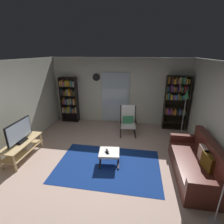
% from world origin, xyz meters
% --- Properties ---
extents(ground_plane, '(7.02, 7.02, 0.00)m').
position_xyz_m(ground_plane, '(0.00, 0.00, 0.00)').
color(ground_plane, tan).
extents(wall_back, '(5.60, 0.06, 2.60)m').
position_xyz_m(wall_back, '(0.00, 2.90, 1.30)').
color(wall_back, beige).
rests_on(wall_back, ground).
extents(wall_left, '(0.06, 6.00, 2.60)m').
position_xyz_m(wall_left, '(-2.70, 0.00, 1.30)').
color(wall_left, beige).
rests_on(wall_left, ground).
extents(glass_door_panel, '(1.10, 0.01, 2.00)m').
position_xyz_m(glass_door_panel, '(-0.14, 2.83, 1.05)').
color(glass_door_panel, silver).
extents(area_rug, '(2.66, 1.76, 0.01)m').
position_xyz_m(area_rug, '(0.09, -0.04, 0.00)').
color(area_rug, navy).
rests_on(area_rug, ground).
extents(tv_stand, '(0.49, 1.26, 0.49)m').
position_xyz_m(tv_stand, '(-2.31, -0.04, 0.33)').
color(tv_stand, tan).
rests_on(tv_stand, ground).
extents(television, '(0.20, 0.93, 0.60)m').
position_xyz_m(television, '(-2.31, -0.06, 0.78)').
color(television, black).
rests_on(television, tv_stand).
extents(bookshelf_near_tv, '(0.68, 0.30, 1.85)m').
position_xyz_m(bookshelf_near_tv, '(-2.04, 2.68, 0.99)').
color(bookshelf_near_tv, black).
rests_on(bookshelf_near_tv, ground).
extents(bookshelf_near_sofa, '(0.81, 0.30, 2.01)m').
position_xyz_m(bookshelf_near_sofa, '(2.13, 2.61, 1.17)').
color(bookshelf_near_sofa, black).
rests_on(bookshelf_near_sofa, ground).
extents(leather_sofa, '(0.83, 1.97, 0.89)m').
position_xyz_m(leather_sofa, '(2.22, -0.06, 0.32)').
color(leather_sofa, '#53241D').
rests_on(leather_sofa, ground).
extents(lounge_armchair, '(0.63, 0.71, 1.02)m').
position_xyz_m(lounge_armchair, '(0.45, 1.90, 0.53)').
color(lounge_armchair, black).
rests_on(lounge_armchair, ground).
extents(ottoman, '(0.57, 0.54, 0.37)m').
position_xyz_m(ottoman, '(0.11, 0.04, 0.30)').
color(ottoman, white).
rests_on(ottoman, ground).
extents(tv_remote, '(0.10, 0.15, 0.02)m').
position_xyz_m(tv_remote, '(0.05, 0.07, 0.38)').
color(tv_remote, black).
rests_on(tv_remote, ottoman).
extents(cell_phone, '(0.14, 0.15, 0.01)m').
position_xyz_m(cell_phone, '(0.06, -0.03, 0.37)').
color(cell_phone, black).
rests_on(cell_phone, ottoman).
extents(floor_lamp_by_shelf, '(0.22, 0.22, 1.61)m').
position_xyz_m(floor_lamp_by_shelf, '(2.35, 2.12, 1.28)').
color(floor_lamp_by_shelf, '#A5A5AD').
rests_on(floor_lamp_by_shelf, ground).
extents(wall_clock, '(0.29, 0.03, 0.29)m').
position_xyz_m(wall_clock, '(-0.90, 2.82, 1.85)').
color(wall_clock, silver).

